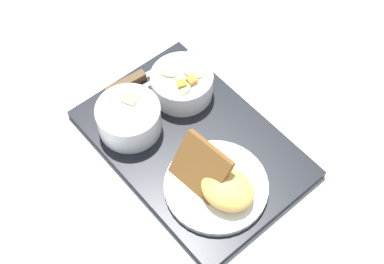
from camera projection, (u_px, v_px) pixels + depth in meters
ground_plane at (192, 146)px, 0.99m from camera, size 4.00×4.00×0.00m
serving_tray at (192, 144)px, 0.98m from camera, size 0.43×0.31×0.02m
bowl_salad at (182, 83)px, 1.01m from camera, size 0.12×0.12×0.06m
bowl_soup at (129, 117)px, 0.96m from camera, size 0.12×0.12×0.06m
plate_main at (218, 185)px, 0.90m from camera, size 0.18×0.18×0.09m
knife at (133, 80)px, 1.04m from camera, size 0.02×0.21×0.02m
spoon at (151, 84)px, 1.04m from camera, size 0.03×0.16×0.01m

